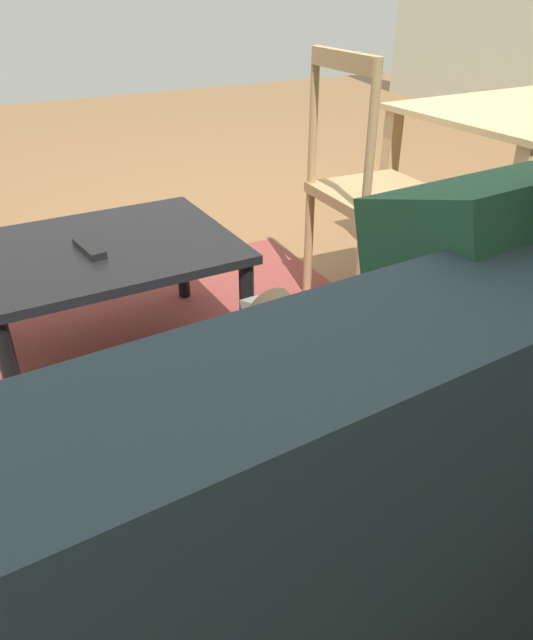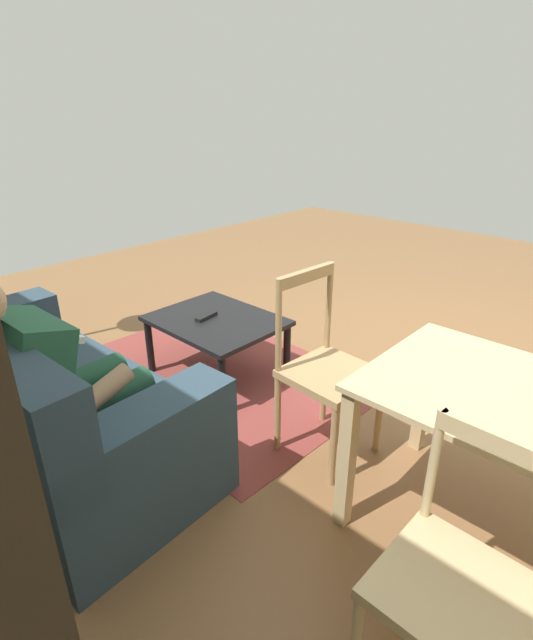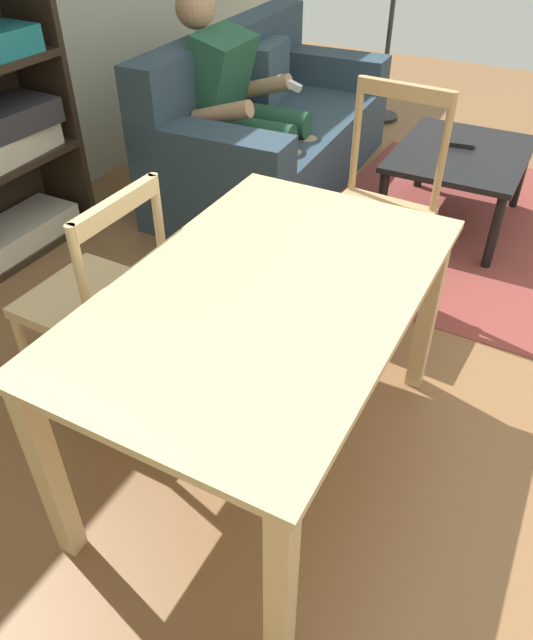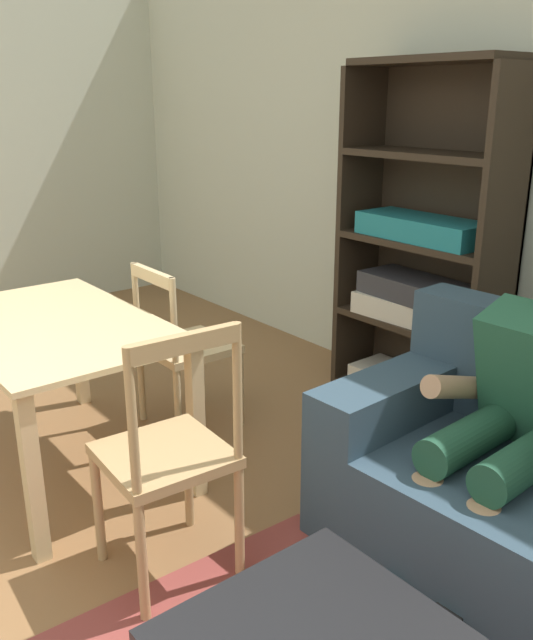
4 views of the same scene
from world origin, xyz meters
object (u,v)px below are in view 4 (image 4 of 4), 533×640
at_px(person_lounging, 518,411).
at_px(bookshelf, 423,269).
at_px(dining_chair_near_wall, 183,347).
at_px(dining_table, 54,346).
at_px(dining_chair_facing_couch, 167,457).

distance_m(person_lounging, bookshelf, 1.37).
relative_size(bookshelf, dining_chair_near_wall, 2.13).
bearing_deg(bookshelf, person_lounging, -36.19).
height_order(bookshelf, dining_table, bookshelf).
bearing_deg(dining_chair_facing_couch, dining_chair_near_wall, 145.40).
height_order(person_lounging, dining_table, person_lounging).
bearing_deg(dining_chair_near_wall, bookshelf, 64.07).
bearing_deg(dining_table, person_lounging, 32.44).
relative_size(bookshelf, dining_table, 1.43).
height_order(person_lounging, bookshelf, bookshelf).
bearing_deg(dining_chair_facing_couch, person_lounging, 57.12).
relative_size(person_lounging, dining_chair_near_wall, 1.32).
relative_size(bookshelf, dining_chair_facing_couch, 1.90).
distance_m(person_lounging, dining_chair_facing_couch, 1.27).
relative_size(person_lounging, dining_chair_facing_couch, 1.17).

